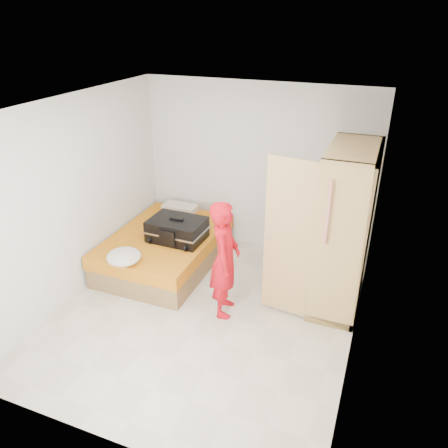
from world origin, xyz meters
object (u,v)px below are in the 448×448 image
at_px(wardrobe, 340,234).
at_px(round_cushion, 124,257).
at_px(person, 225,259).
at_px(suitcase, 177,230).
at_px(bed, 165,249).

xyz_separation_m(wardrobe, round_cushion, (-2.61, -0.86, -0.41)).
distance_m(person, suitcase, 1.23).
bearing_deg(suitcase, round_cushion, -111.49).
distance_m(wardrobe, person, 1.45).
xyz_separation_m(wardrobe, suitcase, (-2.25, -0.02, -0.35)).
relative_size(wardrobe, round_cushion, 4.64).
relative_size(wardrobe, person, 1.38).
distance_m(bed, wardrobe, 2.61).
xyz_separation_m(bed, suitcase, (0.25, -0.06, 0.40)).
bearing_deg(suitcase, bed, 167.35).
xyz_separation_m(bed, round_cushion, (-0.10, -0.90, 0.33)).
relative_size(bed, wardrobe, 0.96).
xyz_separation_m(bed, wardrobe, (2.50, -0.04, 0.75)).
distance_m(person, round_cushion, 1.38).
bearing_deg(bed, person, -30.89).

